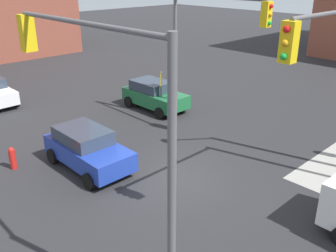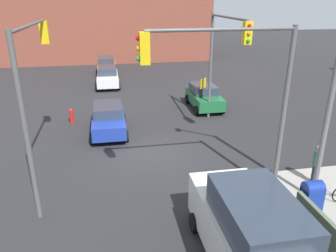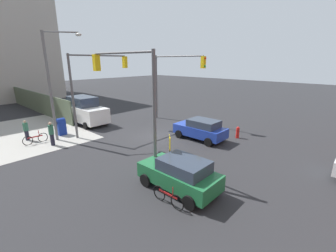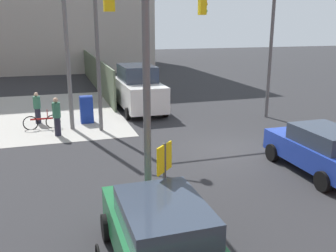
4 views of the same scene
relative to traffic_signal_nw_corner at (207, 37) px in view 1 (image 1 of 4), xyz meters
The scene contains 9 objects.
ground_plane 6.89m from the traffic_signal_nw_corner, 61.83° to the right, with size 120.00×120.00×0.00m, color #28282B.
traffic_signal_nw_corner is the anchor object (origin of this frame).
traffic_signal_se_corner 10.09m from the traffic_signal_nw_corner, 63.13° to the right, with size 6.09×0.36×6.50m.
traffic_signal_ne_corner 7.21m from the traffic_signal_nw_corner, 16.69° to the right, with size 0.36×5.44×6.50m.
warning_sign_two_way 4.23m from the traffic_signal_nw_corner, behind, with size 0.48×0.48×2.40m.
fire_hydrant 9.98m from the traffic_signal_nw_corner, 106.58° to the right, with size 0.26×0.26×0.94m.
sedan_blue 7.49m from the traffic_signal_nw_corner, 95.26° to the right, with size 4.07×2.02×1.62m.
coupe_green 5.52m from the traffic_signal_nw_corner, behind, with size 3.96×2.02×1.62m.
bicycle_at_crosswalk 6.32m from the traffic_signal_nw_corner, 161.15° to the left, with size 1.75×0.05×0.97m.
Camera 1 is at (9.04, -8.95, 7.41)m, focal length 40.00 mm.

